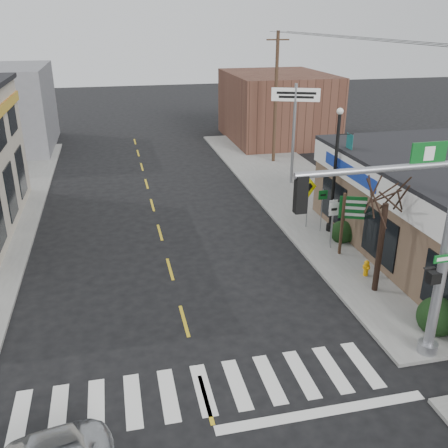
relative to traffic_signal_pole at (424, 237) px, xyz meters
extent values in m
plane|color=black|center=(-6.39, -0.39, -4.17)|extent=(140.00, 140.00, 0.00)
cube|color=slate|center=(2.61, 12.61, -4.10)|extent=(6.00, 38.00, 0.13)
cube|color=gold|center=(-6.39, 7.61, -4.16)|extent=(0.12, 56.00, 0.01)
cube|color=silver|center=(-6.39, 0.01, -4.16)|extent=(11.00, 2.20, 0.01)
cube|color=#533226|center=(5.61, 29.61, -1.37)|extent=(8.00, 10.00, 5.60)
cylinder|color=gray|center=(0.81, 0.00, -0.74)|extent=(0.31, 0.31, 6.60)
cylinder|color=gray|center=(-1.61, 0.00, 2.12)|extent=(4.84, 0.18, 0.18)
cube|color=black|center=(-3.83, 0.00, 1.63)|extent=(0.31, 0.24, 0.99)
cube|color=#0C511A|center=(-0.29, 0.00, 2.45)|extent=(1.04, 0.05, 0.60)
cube|color=black|center=(0.56, -0.05, -1.34)|extent=(0.35, 0.29, 0.35)
cube|color=#422D1E|center=(1.14, 7.15, -2.61)|extent=(0.10, 0.10, 2.86)
cube|color=#422D1E|center=(2.47, 7.15, -2.61)|extent=(0.10, 0.10, 2.86)
cube|color=#0E4F29|center=(1.81, 7.09, -1.89)|extent=(1.63, 0.05, 1.02)
cylinder|color=orange|center=(1.32, 5.03, -3.76)|extent=(0.19, 0.19, 0.54)
sphere|color=orange|center=(1.32, 5.03, -3.46)|extent=(0.21, 0.21, 0.21)
cylinder|color=gray|center=(0.85, 10.41, -2.86)|extent=(0.06, 0.06, 2.35)
cube|color=#DDCD08|center=(0.85, 10.38, -1.97)|extent=(1.00, 0.03, 1.00)
cylinder|color=black|center=(1.81, 9.68, -1.14)|extent=(0.16, 0.16, 5.79)
sphere|color=silver|center=(1.81, 9.68, 1.81)|extent=(0.31, 0.31, 0.31)
cube|color=#155758|center=(2.42, 9.68, -0.03)|extent=(0.02, 0.61, 1.56)
cylinder|color=gray|center=(2.61, 17.44, -0.97)|extent=(0.18, 0.18, 6.14)
cube|color=white|center=(2.61, 17.44, 1.45)|extent=(2.89, 0.18, 0.77)
cylinder|color=black|center=(1.11, 3.90, -2.26)|extent=(0.22, 0.22, 3.55)
ellipsoid|color=#1D3216|center=(1.78, 1.01, -3.53)|extent=(1.35, 1.35, 1.01)
ellipsoid|color=black|center=(1.87, 8.46, -3.62)|extent=(1.10, 1.10, 0.83)
cylinder|color=#3C2D1A|center=(3.11, 22.61, 0.44)|extent=(0.23, 0.23, 8.94)
cube|color=#3C2D1A|center=(3.11, 22.61, 4.32)|extent=(1.56, 0.10, 0.10)
camera|label=1|loc=(-8.35, -11.24, 5.75)|focal=40.00mm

